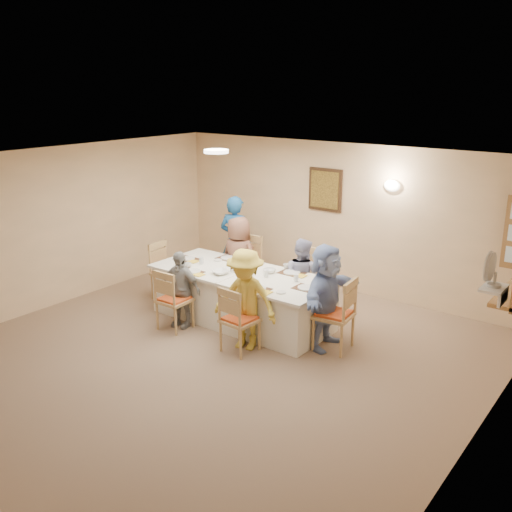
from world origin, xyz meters
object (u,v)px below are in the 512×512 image
Objects in this scene: diner_right_end at (326,296)px; diner_front_right at (245,300)px; dining_table at (242,297)px; chair_front_left at (175,299)px; diner_front_left at (180,289)px; desk_fan at (493,274)px; chair_back_left at (244,267)px; chair_front_right at (240,319)px; diner_back_left at (239,259)px; chair_right_end at (334,313)px; caregiver at (236,242)px; diner_back_right at (301,278)px; condiment_ketchup at (239,264)px; chair_left_end at (168,271)px; chair_back_right at (305,282)px.

diner_front_right is at bearing 126.10° from diner_right_end.
chair_front_left reaches higher than dining_table.
diner_front_left reaches higher than chair_front_left.
chair_back_left is at bearing 164.88° from desk_fan.
diner_front_right is at bearing -85.63° from chair_front_right.
diner_back_left is at bearing 119.85° from diner_front_right.
caregiver is (-2.60, 1.15, 0.30)m from chair_right_end.
chair_front_left is 0.64× the size of diner_right_end.
diner_back_right reaches higher than condiment_ketchup.
chair_front_right is at bearing -101.57° from diner_front_right.
desk_fan is 4.87m from caregiver.
diner_right_end is (0.82, -0.68, 0.10)m from diner_back_right.
diner_back_left is at bearing 67.82° from diner_right_end.
diner_front_left is at bearing 105.03° from diner_right_end.
caregiver reaches higher than dining_table.
chair_right_end is 2.26m from diner_back_left.
diner_front_right is at bearing -60.78° from chair_right_end.
condiment_ketchup is (0.97, -1.11, 0.07)m from caregiver.
diner_front_right is (-2.94, -0.36, -0.86)m from desk_fan.
chair_front_right is 0.91× the size of chair_right_end.
diner_front_left reaches higher than dining_table.
desk_fan is 0.22× the size of diner_front_right.
desk_fan is 4.31m from chair_front_left.
chair_front_left is 0.66× the size of diner_back_left.
chair_left_end is 0.93× the size of chair_right_end.
dining_table is 1.93× the size of diner_right_end.
desk_fan is 0.19× the size of caregiver.
diner_right_end reaches higher than chair_left_end.
diner_back_right reaches higher than chair_front_left.
dining_table is at bearing 49.15° from diner_back_right.
diner_right_end reaches higher than dining_table.
dining_table is at bearing 38.20° from diner_front_left.
diner_front_left is (-1.20, -1.48, 0.06)m from chair_back_right.
chair_front_left is 2.29m from chair_right_end.
chair_front_right is at bearing 130.72° from diner_right_end.
chair_back_left is 1.20m from chair_back_right.
dining_table is at bearing 86.43° from diner_right_end.
diner_front_left reaches higher than chair_front_right.
chair_back_left is 1.24m from chair_left_end.
condiment_ketchup reaches higher than chair_front_left.
diner_back_right is at bearing -92.73° from chair_back_right.
chair_back_right is at bearing 159.16° from desk_fan.
diner_front_right reaches higher than chair_front_right.
diner_front_right is (1.20, 0.12, 0.23)m from chair_front_left.
chair_right_end is 0.25m from diner_right_end.
diner_right_end is 0.89× the size of caregiver.
condiment_ketchup is (-0.68, -0.64, 0.26)m from diner_back_right.
chair_front_left is at bearing 51.54° from diner_back_right.
chair_back_right is at bearing -128.24° from chair_front_left.
chair_front_right is at bearing -53.13° from dining_table.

